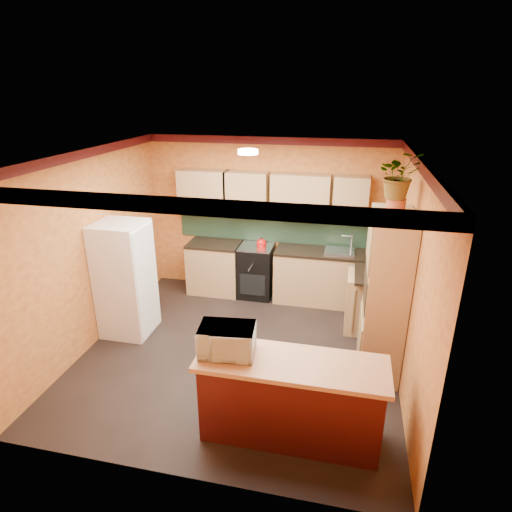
{
  "coord_description": "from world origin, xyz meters",
  "views": [
    {
      "loc": [
        1.32,
        -4.87,
        3.43
      ],
      "look_at": [
        0.14,
        0.45,
        1.28
      ],
      "focal_mm": 30.0,
      "sensor_mm": 36.0,
      "label": 1
    }
  ],
  "objects": [
    {
      "name": "sink",
      "position": [
        1.24,
        1.8,
        0.94
      ],
      "size": [
        0.48,
        0.4,
        0.03
      ],
      "primitive_type": "cube",
      "color": "silver",
      "rests_on": "countertop_back"
    },
    {
      "name": "kettle",
      "position": [
        -0.06,
        1.75,
        1.0
      ],
      "size": [
        0.22,
        0.22,
        0.18
      ],
      "primitive_type": null,
      "rotation": [
        0.0,
        0.0,
        0.4
      ],
      "color": "red",
      "rests_on": "stove"
    },
    {
      "name": "room_shell",
      "position": [
        0.02,
        0.28,
        2.09
      ],
      "size": [
        4.24,
        4.24,
        2.72
      ],
      "color": "black",
      "rests_on": "ground"
    },
    {
      "name": "fridge",
      "position": [
        -1.75,
        0.21,
        0.85
      ],
      "size": [
        0.68,
        0.66,
        1.7
      ],
      "primitive_type": "cube",
      "color": "white",
      "rests_on": "ground"
    },
    {
      "name": "base_cabinets_back",
      "position": [
        0.47,
        1.8,
        0.44
      ],
      "size": [
        3.65,
        0.6,
        0.88
      ],
      "primitive_type": "cube",
      "color": "tan",
      "rests_on": "ground"
    },
    {
      "name": "fern_pot",
      "position": [
        1.85,
        0.11,
        2.18
      ],
      "size": [
        0.22,
        0.22,
        0.16
      ],
      "primitive_type": "cylinder",
      "color": "#A64428",
      "rests_on": "pantry"
    },
    {
      "name": "countertop_right",
      "position": [
        1.8,
        1.03,
        0.9
      ],
      "size": [
        0.62,
        0.8,
        0.04
      ],
      "primitive_type": "cube",
      "color": "black",
      "rests_on": "base_cabinets_right"
    },
    {
      "name": "fern",
      "position": [
        1.85,
        0.11,
        2.53
      ],
      "size": [
        0.56,
        0.51,
        0.54
      ],
      "primitive_type": "imported",
      "rotation": [
        0.0,
        0.0,
        0.22
      ],
      "color": "tan",
      "rests_on": "fern_pot"
    },
    {
      "name": "breakfast_bar",
      "position": [
        0.9,
        -1.36,
        0.44
      ],
      "size": [
        1.8,
        0.55,
        0.88
      ],
      "primitive_type": "cube",
      "color": "#4B1111",
      "rests_on": "ground"
    },
    {
      "name": "stove",
      "position": [
        -0.16,
        1.8,
        0.46
      ],
      "size": [
        0.58,
        0.58,
        0.91
      ],
      "primitive_type": "cube",
      "color": "black",
      "rests_on": "ground"
    },
    {
      "name": "base_cabinets_right",
      "position": [
        1.8,
        1.03,
        0.44
      ],
      "size": [
        0.6,
        0.8,
        0.88
      ],
      "primitive_type": "cube",
      "color": "tan",
      "rests_on": "ground"
    },
    {
      "name": "pantry",
      "position": [
        1.85,
        0.06,
        1.05
      ],
      "size": [
        0.48,
        0.9,
        2.1
      ],
      "primitive_type": "cube",
      "color": "tan",
      "rests_on": "ground"
    },
    {
      "name": "bar_top",
      "position": [
        0.9,
        -1.36,
        0.91
      ],
      "size": [
        1.9,
        0.65,
        0.05
      ],
      "primitive_type": "cube",
      "color": "tan",
      "rests_on": "breakfast_bar"
    },
    {
      "name": "microwave",
      "position": [
        0.24,
        -1.36,
        1.08
      ],
      "size": [
        0.59,
        0.43,
        0.31
      ],
      "primitive_type": "imported",
      "rotation": [
        0.0,
        0.0,
        0.11
      ],
      "color": "white",
      "rests_on": "bar_top"
    },
    {
      "name": "countertop_back",
      "position": [
        0.47,
        1.8,
        0.9
      ],
      "size": [
        3.65,
        0.62,
        0.04
      ],
      "primitive_type": "cube",
      "color": "black",
      "rests_on": "base_cabinets_back"
    }
  ]
}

